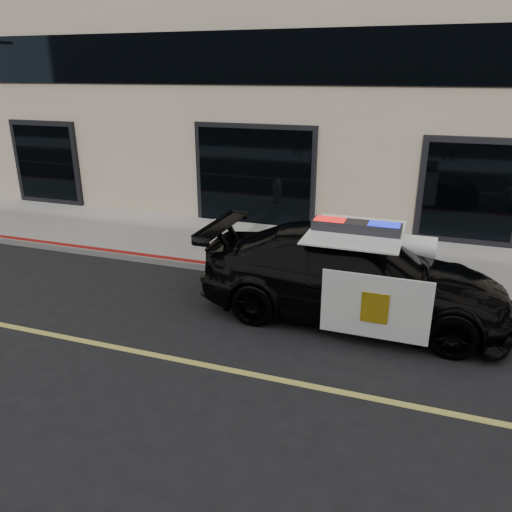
% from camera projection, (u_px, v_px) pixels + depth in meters
% --- Properties ---
extents(ground, '(120.00, 120.00, 0.00)m').
position_uv_depth(ground, '(167.00, 358.00, 7.73)').
color(ground, black).
rests_on(ground, ground).
extents(sidewalk_n, '(60.00, 3.50, 0.15)m').
position_uv_depth(sidewalk_n, '(270.00, 247.00, 12.35)').
color(sidewalk_n, gray).
rests_on(sidewalk_n, ground).
extents(building_n, '(60.00, 7.00, 12.00)m').
position_uv_depth(building_n, '(325.00, 6.00, 14.94)').
color(building_n, '#756856').
rests_on(building_n, ground).
extents(police_car, '(2.50, 5.44, 1.77)m').
position_uv_depth(police_car, '(353.00, 274.00, 8.82)').
color(police_car, black).
rests_on(police_car, ground).
extents(fire_hydrant, '(0.36, 0.50, 0.79)m').
position_uv_depth(fire_hydrant, '(216.00, 237.00, 11.73)').
color(fire_hydrant, white).
rests_on(fire_hydrant, sidewalk_n).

